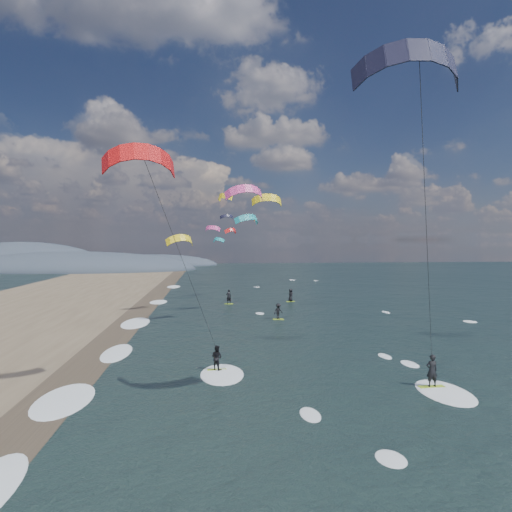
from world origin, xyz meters
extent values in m
plane|color=black|center=(0.00, 0.00, 0.00)|extent=(260.00, 260.00, 0.00)
cube|color=#382D23|center=(-12.00, 10.00, 0.00)|extent=(3.00, 240.00, 0.00)
ellipsoid|color=#3D4756|center=(-58.00, 112.00, 0.00)|extent=(48.00, 20.00, 15.00)
ellipsoid|color=#3D4756|center=(-40.00, 100.00, 0.00)|extent=(64.00, 24.00, 10.00)
ellipsoid|color=#3D4756|center=(-22.00, 120.00, 0.00)|extent=(40.00, 18.00, 7.00)
cube|color=#99C021|center=(8.02, 5.88, 0.03)|extent=(1.43, 0.43, 0.06)
imported|color=black|center=(8.02, 5.88, 0.94)|extent=(0.66, 0.45, 1.76)
ellipsoid|color=white|center=(8.32, 5.08, 0.00)|extent=(2.60, 4.20, 0.12)
cylinder|color=black|center=(6.02, 2.88, 8.33)|extent=(0.02, 0.02, 15.81)
cube|color=#99C021|center=(-3.63, 10.17, 0.03)|extent=(1.18, 0.36, 0.05)
imported|color=black|center=(-3.63, 10.17, 0.81)|extent=(0.93, 0.90, 1.50)
ellipsoid|color=white|center=(-3.33, 9.37, 0.00)|extent=(2.60, 4.20, 0.12)
cylinder|color=black|center=(-5.38, 7.17, 6.72)|extent=(0.02, 0.02, 12.87)
cube|color=#99C021|center=(2.79, 26.50, 0.03)|extent=(1.10, 0.35, 0.05)
imported|color=black|center=(2.79, 26.50, 0.84)|extent=(1.18, 1.01, 1.59)
cube|color=#99C021|center=(6.34, 38.69, 0.03)|extent=(1.10, 0.35, 0.05)
imported|color=black|center=(6.34, 38.69, 0.86)|extent=(0.80, 0.94, 1.62)
cube|color=#99C021|center=(-1.79, 37.45, 0.03)|extent=(1.10, 0.35, 0.05)
imported|color=black|center=(-1.79, 37.45, 0.94)|extent=(0.74, 0.58, 1.77)
ellipsoid|color=white|center=(-10.80, 6.00, 0.00)|extent=(2.40, 5.40, 0.11)
ellipsoid|color=white|center=(-10.80, 15.00, 0.00)|extent=(2.40, 5.40, 0.11)
ellipsoid|color=white|center=(-10.80, 26.00, 0.00)|extent=(2.40, 5.40, 0.11)
ellipsoid|color=white|center=(-10.80, 40.00, 0.00)|extent=(2.40, 5.40, 0.11)
ellipsoid|color=white|center=(-10.80, 58.00, 0.00)|extent=(2.40, 5.40, 0.11)
camera|label=1|loc=(-3.94, -16.06, 8.08)|focal=30.00mm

